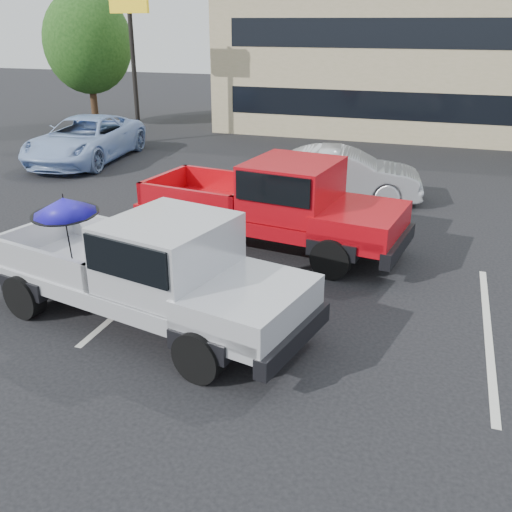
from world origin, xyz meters
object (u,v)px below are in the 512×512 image
(silver_pickup, at_px, (158,267))
(red_pickup, at_px, (284,202))
(tree_left, at_px, (88,42))
(motel_sign, at_px, (130,20))
(silver_sedan, at_px, (343,174))
(blue_suv, at_px, (85,139))

(silver_pickup, bearing_deg, red_pickup, 88.58)
(tree_left, bearing_deg, silver_pickup, -54.14)
(motel_sign, relative_size, silver_sedan, 1.40)
(motel_sign, relative_size, tree_left, 1.00)
(tree_left, distance_m, silver_pickup, 20.50)
(blue_suv, bearing_deg, silver_sedan, -16.98)
(tree_left, bearing_deg, red_pickup, -44.28)
(silver_pickup, height_order, red_pickup, silver_pickup)
(silver_pickup, height_order, blue_suv, silver_pickup)
(red_pickup, bearing_deg, silver_pickup, -95.68)
(motel_sign, relative_size, red_pickup, 0.97)
(red_pickup, height_order, silver_sedan, red_pickup)
(tree_left, xyz_separation_m, silver_sedan, (13.38, -8.38, -3.02))
(silver_pickup, bearing_deg, motel_sign, 132.83)
(silver_pickup, distance_m, red_pickup, 4.04)
(blue_suv, bearing_deg, motel_sign, 82.24)
(tree_left, xyz_separation_m, red_pickup, (12.87, -12.56, -2.65))
(tree_left, distance_m, silver_sedan, 16.07)
(tree_left, distance_m, blue_suv, 8.22)
(tree_left, relative_size, red_pickup, 0.97)
(red_pickup, xyz_separation_m, blue_suv, (-8.96, 5.96, -0.31))
(motel_sign, distance_m, blue_suv, 5.29)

